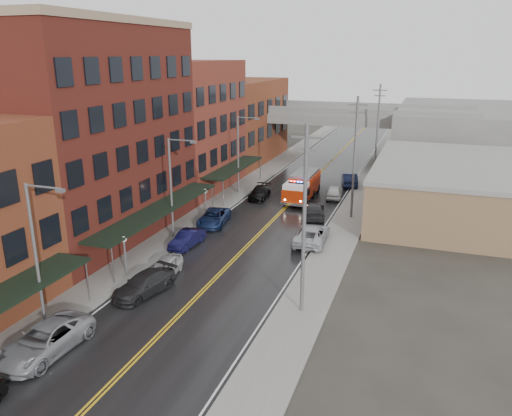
% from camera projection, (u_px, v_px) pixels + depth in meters
% --- Properties ---
extents(road, '(11.00, 160.00, 0.02)m').
position_uv_depth(road, '(267.00, 226.00, 47.61)').
color(road, black).
rests_on(road, ground).
extents(sidewalk_left, '(3.00, 160.00, 0.15)m').
position_uv_depth(sidewalk_left, '(198.00, 217.00, 49.89)').
color(sidewalk_left, slate).
rests_on(sidewalk_left, ground).
extents(sidewalk_right, '(3.00, 160.00, 0.15)m').
position_uv_depth(sidewalk_right, '(343.00, 234.00, 45.29)').
color(sidewalk_right, slate).
rests_on(sidewalk_right, ground).
extents(curb_left, '(0.30, 160.00, 0.15)m').
position_uv_depth(curb_left, '(213.00, 219.00, 49.37)').
color(curb_left, gray).
rests_on(curb_left, ground).
extents(curb_right, '(0.30, 160.00, 0.15)m').
position_uv_depth(curb_right, '(325.00, 232.00, 45.81)').
color(curb_right, gray).
rests_on(curb_right, ground).
extents(brick_building_b, '(9.00, 20.00, 18.00)m').
position_uv_depth(brick_building_b, '(95.00, 136.00, 42.82)').
color(brick_building_b, '#4E1914').
rests_on(brick_building_b, ground).
extents(brick_building_c, '(9.00, 15.00, 15.00)m').
position_uv_depth(brick_building_c, '(188.00, 126.00, 59.04)').
color(brick_building_c, maroon).
rests_on(brick_building_c, ground).
extents(brick_building_far, '(9.00, 20.00, 12.00)m').
position_uv_depth(brick_building_far, '(241.00, 121.00, 75.26)').
color(brick_building_far, brown).
rests_on(brick_building_far, ground).
extents(tan_building, '(14.00, 22.00, 5.00)m').
position_uv_depth(tan_building, '(447.00, 190.00, 50.84)').
color(tan_building, '#926B4E').
rests_on(tan_building, ground).
extents(right_far_block, '(18.00, 30.00, 8.00)m').
position_uv_depth(right_far_block, '(459.00, 133.00, 76.80)').
color(right_far_block, slate).
rests_on(right_far_block, ground).
extents(awning_1, '(2.60, 18.00, 3.09)m').
position_uv_depth(awning_1, '(159.00, 209.00, 42.77)').
color(awning_1, black).
rests_on(awning_1, ground).
extents(awning_2, '(2.60, 13.00, 3.09)m').
position_uv_depth(awning_2, '(234.00, 167.00, 58.55)').
color(awning_2, black).
rests_on(awning_2, ground).
extents(globe_lamp_1, '(0.44, 0.44, 3.12)m').
position_uv_depth(globe_lamp_1, '(124.00, 247.00, 36.32)').
color(globe_lamp_1, '#59595B').
rests_on(globe_lamp_1, ground).
extents(globe_lamp_2, '(0.44, 0.44, 3.12)m').
position_uv_depth(globe_lamp_2, '(205.00, 197.00, 48.94)').
color(globe_lamp_2, '#59595B').
rests_on(globe_lamp_2, ground).
extents(street_lamp_0, '(2.64, 0.22, 9.00)m').
position_uv_depth(street_lamp_0, '(38.00, 249.00, 28.30)').
color(street_lamp_0, '#59595B').
rests_on(street_lamp_0, ground).
extents(street_lamp_1, '(2.64, 0.22, 9.00)m').
position_uv_depth(street_lamp_1, '(173.00, 183.00, 42.73)').
color(street_lamp_1, '#59595B').
rests_on(street_lamp_1, ground).
extents(street_lamp_2, '(2.64, 0.22, 9.00)m').
position_uv_depth(street_lamp_2, '(240.00, 150.00, 57.15)').
color(street_lamp_2, '#59595B').
rests_on(street_lamp_2, ground).
extents(utility_pole_0, '(1.80, 0.24, 12.00)m').
position_uv_depth(utility_pole_0, '(304.00, 219.00, 29.95)').
color(utility_pole_0, '#59595B').
rests_on(utility_pole_0, ground).
extents(utility_pole_1, '(1.80, 0.24, 12.00)m').
position_uv_depth(utility_pole_1, '(355.00, 156.00, 47.98)').
color(utility_pole_1, '#59595B').
rests_on(utility_pole_1, ground).
extents(utility_pole_2, '(1.80, 0.24, 12.00)m').
position_uv_depth(utility_pole_2, '(377.00, 128.00, 66.00)').
color(utility_pole_2, '#59595B').
rests_on(utility_pole_2, ground).
extents(overpass, '(40.00, 10.00, 7.50)m').
position_uv_depth(overpass, '(333.00, 122.00, 74.67)').
color(overpass, slate).
rests_on(overpass, ground).
extents(fire_truck, '(3.21, 7.96, 2.90)m').
position_uv_depth(fire_truck, '(302.00, 186.00, 55.93)').
color(fire_truck, '#A52407').
rests_on(fire_truck, ground).
extents(parked_car_left_2, '(2.91, 5.90, 1.61)m').
position_uv_depth(parked_car_left_2, '(45.00, 340.00, 27.25)').
color(parked_car_left_2, gray).
rests_on(parked_car_left_2, ground).
extents(parked_car_left_3, '(3.13, 5.35, 1.46)m').
position_uv_depth(parked_car_left_3, '(144.00, 284.00, 34.05)').
color(parked_car_left_3, '#232325').
rests_on(parked_car_left_3, ground).
extents(parked_car_left_4, '(2.31, 4.43, 1.44)m').
position_uv_depth(parked_car_left_4, '(165.00, 268.00, 36.63)').
color(parked_car_left_4, '#B5B5B5').
rests_on(parked_car_left_4, ground).
extents(parked_car_left_5, '(1.74, 4.27, 1.38)m').
position_uv_depth(parked_car_left_5, '(187.00, 239.00, 42.43)').
color(parked_car_left_5, black).
rests_on(parked_car_left_5, ground).
extents(parked_car_left_6, '(3.09, 5.43, 1.43)m').
position_uv_depth(parked_car_left_6, '(214.00, 217.00, 47.89)').
color(parked_car_left_6, navy).
rests_on(parked_car_left_6, ground).
extents(parked_car_left_7, '(2.30, 4.77, 1.34)m').
position_uv_depth(parked_car_left_7, '(260.00, 193.00, 56.58)').
color(parked_car_left_7, black).
rests_on(parked_car_left_7, ground).
extents(parked_car_right_0, '(2.96, 5.86, 1.59)m').
position_uv_depth(parked_car_right_0, '(311.00, 234.00, 43.17)').
color(parked_car_right_0, '#ADB0B6').
rests_on(parked_car_right_0, ground).
extents(parked_car_right_1, '(3.18, 5.46, 1.49)m').
position_uv_depth(parked_car_right_1, '(314.00, 210.00, 50.04)').
color(parked_car_right_1, '#242426').
rests_on(parked_car_right_1, ground).
extents(parked_car_right_2, '(2.21, 4.44, 1.45)m').
position_uv_depth(parked_car_right_2, '(334.00, 192.00, 56.70)').
color(parked_car_right_2, silver).
rests_on(parked_car_right_2, ground).
extents(parked_car_right_3, '(2.81, 5.24, 1.64)m').
position_uv_depth(parked_car_right_3, '(349.00, 179.00, 61.85)').
color(parked_car_right_3, black).
rests_on(parked_car_right_3, ground).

